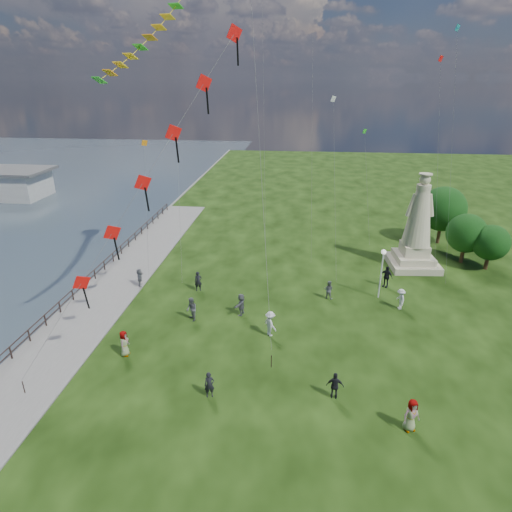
# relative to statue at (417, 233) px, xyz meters

# --- Properties ---
(waterfront) EXTENTS (200.00, 200.00, 1.51)m
(waterfront) POSITION_rel_statue_xyz_m (-28.21, -11.16, -3.49)
(waterfront) COLOR #2D3943
(waterfront) RESTS_ON ground
(statue) EXTENTS (4.77, 4.77, 9.06)m
(statue) POSITION_rel_statue_xyz_m (0.00, 0.00, 0.00)
(statue) COLOR beige
(statue) RESTS_ON ground
(lamppost) EXTENTS (0.40, 0.40, 4.29)m
(lamppost) POSITION_rel_statue_xyz_m (-4.27, -6.88, -0.33)
(lamppost) COLOR silver
(lamppost) RESTS_ON ground
(tree_row) EXTENTS (6.64, 10.89, 6.33)m
(tree_row) POSITION_rel_statue_xyz_m (4.96, 4.17, 0.04)
(tree_row) COLOR #382314
(tree_row) RESTS_ON ground
(person_0) EXTENTS (0.67, 0.53, 1.60)m
(person_0) POSITION_rel_statue_xyz_m (-15.79, -20.18, -2.62)
(person_0) COLOR black
(person_0) RESTS_ON ground
(person_1) EXTENTS (0.97, 1.06, 1.86)m
(person_1) POSITION_rel_statue_xyz_m (-18.84, -12.09, -2.49)
(person_1) COLOR #595960
(person_1) RESTS_ON ground
(person_2) EXTENTS (1.27, 1.33, 1.88)m
(person_2) POSITION_rel_statue_xyz_m (-12.83, -13.50, -2.48)
(person_2) COLOR silver
(person_2) RESTS_ON ground
(person_3) EXTENTS (1.02, 0.57, 1.69)m
(person_3) POSITION_rel_statue_xyz_m (-8.69, -19.55, -2.58)
(person_3) COLOR black
(person_3) RESTS_ON ground
(person_4) EXTENTS (1.06, 0.87, 1.87)m
(person_4) POSITION_rel_statue_xyz_m (-4.96, -21.56, -2.48)
(person_4) COLOR #595960
(person_4) RESTS_ON ground
(person_5) EXTENTS (0.94, 1.57, 1.59)m
(person_5) POSITION_rel_statue_xyz_m (-24.73, -7.00, -2.63)
(person_5) COLOR #595960
(person_5) RESTS_ON ground
(person_6) EXTENTS (0.74, 0.61, 1.74)m
(person_6) POSITION_rel_statue_xyz_m (-19.47, -7.24, -2.55)
(person_6) COLOR black
(person_6) RESTS_ON ground
(person_7) EXTENTS (0.88, 0.70, 1.58)m
(person_7) POSITION_rel_statue_xyz_m (-8.45, -7.48, -2.63)
(person_7) COLOR #595960
(person_7) RESTS_ON ground
(person_8) EXTENTS (0.74, 1.18, 1.71)m
(person_8) POSITION_rel_statue_xyz_m (-2.91, -8.64, -2.57)
(person_8) COLOR silver
(person_8) RESTS_ON ground
(person_9) EXTENTS (1.26, 1.13, 1.93)m
(person_9) POSITION_rel_statue_xyz_m (-3.35, -4.77, -2.46)
(person_9) COLOR black
(person_9) RESTS_ON ground
(person_10) EXTENTS (0.55, 0.88, 1.79)m
(person_10) POSITION_rel_statue_xyz_m (-22.15, -16.85, -2.53)
(person_10) COLOR #595960
(person_10) RESTS_ON ground
(person_11) EXTENTS (1.10, 1.76, 1.76)m
(person_11) POSITION_rel_statue_xyz_m (-15.26, -10.83, -2.54)
(person_11) COLOR #595960
(person_11) RESTS_ON ground
(red_kite_train) EXTENTS (11.72, 9.35, 19.80)m
(red_kite_train) POSITION_rel_statue_xyz_m (-19.42, -15.54, 8.87)
(red_kite_train) COLOR black
(red_kite_train) RESTS_ON ground
(small_kites) EXTENTS (27.39, 17.25, 26.02)m
(small_kites) POSITION_rel_statue_xyz_m (-10.07, 2.08, 10.88)
(small_kites) COLOR teal
(small_kites) RESTS_ON ground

